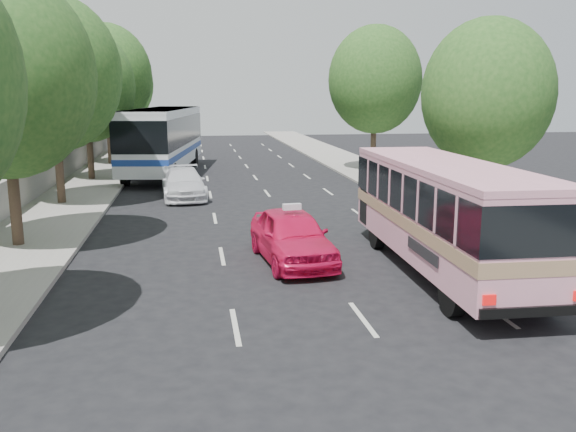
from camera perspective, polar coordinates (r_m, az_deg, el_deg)
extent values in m
plane|color=black|center=(15.77, 1.49, -7.25)|extent=(120.00, 120.00, 0.00)
cube|color=#9E998E|center=(35.52, -18.20, 2.80)|extent=(4.00, 90.00, 0.15)
cube|color=#9E998E|center=(36.79, 8.96, 3.49)|extent=(4.00, 90.00, 0.12)
cube|color=#9E998E|center=(35.75, -21.13, 3.99)|extent=(0.30, 90.00, 1.50)
cylinder|color=#38281E|center=(21.73, -24.24, 1.83)|extent=(0.36, 0.36, 3.61)
ellipsoid|color=#224D1B|center=(21.49, -25.09, 11.86)|extent=(5.70, 5.70, 6.56)
sphere|color=#224D1B|center=(21.16, -24.51, 15.03)|extent=(3.71, 3.71, 3.71)
cylinder|color=#38281E|center=(29.48, -20.63, 4.56)|extent=(0.36, 0.36, 3.80)
ellipsoid|color=#224D1B|center=(29.32, -21.18, 12.34)|extent=(6.00, 6.00, 6.90)
sphere|color=#224D1B|center=(29.01, -20.69, 14.77)|extent=(3.90, 3.90, 3.90)
cylinder|color=#38281E|center=(37.30, -18.03, 5.79)|extent=(0.36, 0.36, 3.50)
ellipsoid|color=#224D1B|center=(37.16, -18.38, 11.44)|extent=(5.52, 5.52, 6.35)
sphere|color=#224D1B|center=(36.83, -17.94, 13.20)|extent=(3.59, 3.59, 3.59)
cylinder|color=#38281E|center=(45.17, -16.36, 7.09)|extent=(0.36, 0.36, 3.99)
ellipsoid|color=#224D1B|center=(45.08, -16.66, 12.42)|extent=(6.30, 6.30, 7.24)
sphere|color=#224D1B|center=(44.78, -16.29, 14.06)|extent=(4.09, 4.09, 4.09)
cylinder|color=#38281E|center=(53.12, -15.48, 7.58)|extent=(0.36, 0.36, 3.72)
ellipsoid|color=#224D1B|center=(53.03, -15.71, 11.80)|extent=(5.88, 5.88, 6.76)
sphere|color=#224D1B|center=(52.72, -15.38, 13.10)|extent=(3.82, 3.82, 3.82)
cylinder|color=#38281E|center=(25.63, 17.67, 3.19)|extent=(0.36, 0.36, 3.23)
ellipsoid|color=#224D1B|center=(25.40, 18.14, 10.80)|extent=(5.10, 5.10, 5.87)
sphere|color=#224D1B|center=(25.33, 19.43, 13.03)|extent=(3.32, 3.31, 3.31)
cylinder|color=#38281E|center=(40.54, 7.99, 6.86)|extent=(0.36, 0.36, 3.80)
ellipsoid|color=#224D1B|center=(40.43, 8.15, 12.52)|extent=(6.00, 6.00, 6.90)
sphere|color=#224D1B|center=(40.30, 8.89, 14.21)|extent=(3.90, 3.90, 3.90)
cube|color=pink|center=(17.67, 14.45, 0.59)|extent=(2.71, 9.94, 2.65)
cube|color=#9E7A59|center=(17.72, 14.41, -0.38)|extent=(2.75, 9.96, 0.35)
cube|color=black|center=(17.58, 14.53, 2.14)|extent=(2.76, 9.97, 1.09)
cube|color=pink|center=(17.48, 14.66, 4.61)|extent=(2.73, 9.96, 0.16)
cylinder|color=black|center=(20.33, 8.33, -1.58)|extent=(0.32, 1.03, 1.03)
cylinder|color=black|center=(21.02, 14.04, -1.38)|extent=(0.32, 1.03, 1.03)
cylinder|color=black|center=(14.58, 15.12, -7.11)|extent=(0.32, 1.03, 1.03)
cylinder|color=black|center=(15.52, 22.59, -6.46)|extent=(0.32, 1.03, 1.03)
imported|color=#E8144E|center=(18.42, 0.36, -1.88)|extent=(2.38, 4.92, 1.62)
imported|color=silver|center=(30.21, -9.74, 3.02)|extent=(2.35, 5.10, 1.44)
cube|color=white|center=(39.16, -11.58, 7.27)|extent=(4.75, 13.98, 3.48)
cube|color=black|center=(39.13, -11.60, 7.90)|extent=(4.81, 14.01, 1.71)
cube|color=navy|center=(39.23, -11.53, 5.98)|extent=(4.80, 14.00, 0.34)
cube|color=white|center=(39.08, -11.68, 9.70)|extent=(4.78, 14.00, 0.16)
cylinder|color=black|center=(43.80, -12.16, 5.38)|extent=(0.53, 1.29, 1.26)
cylinder|color=black|center=(43.38, -8.75, 5.44)|extent=(0.53, 1.29, 1.26)
cylinder|color=black|center=(34.94, -14.99, 3.77)|extent=(0.53, 1.29, 1.26)
cylinder|color=black|center=(34.40, -10.75, 3.84)|extent=(0.53, 1.29, 1.26)
cube|color=silver|center=(49.77, -13.12, 7.56)|extent=(2.89, 11.38, 2.87)
cube|color=black|center=(49.75, -13.14, 7.97)|extent=(2.94, 11.42, 1.41)
cube|color=navy|center=(49.82, -13.08, 6.73)|extent=(2.93, 11.41, 0.28)
cube|color=silver|center=(49.70, -13.19, 9.14)|extent=(2.91, 11.41, 0.13)
cylinder|color=black|center=(53.47, -14.08, 6.22)|extent=(0.35, 1.05, 1.04)
cylinder|color=black|center=(53.42, -11.82, 6.32)|extent=(0.35, 1.05, 1.04)
cylinder|color=black|center=(45.99, -14.48, 5.41)|extent=(0.35, 1.05, 1.04)
cylinder|color=black|center=(45.92, -11.86, 5.52)|extent=(0.35, 1.05, 1.04)
cube|color=silver|center=(18.23, 0.36, 0.87)|extent=(0.57, 0.23, 0.18)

